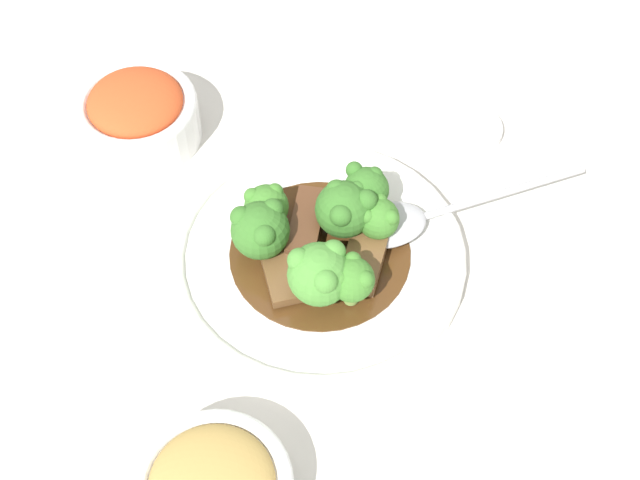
# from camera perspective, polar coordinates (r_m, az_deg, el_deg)

# --- Properties ---
(ground_plane) EXTENTS (4.00, 4.00, 0.00)m
(ground_plane) POSITION_cam_1_polar(r_m,az_deg,el_deg) (0.79, 0.00, -1.42)
(ground_plane) COLOR silver
(main_plate) EXTENTS (0.26, 0.26, 0.02)m
(main_plate) POSITION_cam_1_polar(r_m,az_deg,el_deg) (0.79, 0.00, -1.01)
(main_plate) COLOR white
(main_plate) RESTS_ON ground_plane
(beef_strip_0) EXTENTS (0.07, 0.06, 0.02)m
(beef_strip_0) POSITION_cam_1_polar(r_m,az_deg,el_deg) (0.79, -0.86, 1.05)
(beef_strip_0) COLOR #56331E
(beef_strip_0) RESTS_ON main_plate
(beef_strip_1) EXTENTS (0.06, 0.05, 0.02)m
(beef_strip_1) POSITION_cam_1_polar(r_m,az_deg,el_deg) (0.76, 2.76, -1.45)
(beef_strip_1) COLOR brown
(beef_strip_1) RESTS_ON main_plate
(beef_strip_2) EXTENTS (0.06, 0.07, 0.01)m
(beef_strip_2) POSITION_cam_1_polar(r_m,az_deg,el_deg) (0.76, -2.03, -2.23)
(beef_strip_2) COLOR brown
(beef_strip_2) RESTS_ON main_plate
(broccoli_floret_0) EXTENTS (0.05, 0.05, 0.06)m
(broccoli_floret_0) POSITION_cam_1_polar(r_m,az_deg,el_deg) (0.73, -0.04, -2.14)
(broccoli_floret_0) COLOR #7FA84C
(broccoli_floret_0) RESTS_ON main_plate
(broccoli_floret_1) EXTENTS (0.04, 0.04, 0.04)m
(broccoli_floret_1) POSITION_cam_1_polar(r_m,az_deg,el_deg) (0.77, 3.76, 1.42)
(broccoli_floret_1) COLOR #7FA84C
(broccoli_floret_1) RESTS_ON main_plate
(broccoli_floret_2) EXTENTS (0.05, 0.05, 0.06)m
(broccoli_floret_2) POSITION_cam_1_polar(r_m,az_deg,el_deg) (0.77, 1.77, 1.87)
(broccoli_floret_2) COLOR #7FA84C
(broccoli_floret_2) RESTS_ON main_plate
(broccoli_floret_3) EXTENTS (0.04, 0.04, 0.04)m
(broccoli_floret_3) POSITION_cam_1_polar(r_m,az_deg,el_deg) (0.78, -3.45, 2.20)
(broccoli_floret_3) COLOR #7FA84C
(broccoli_floret_3) RESTS_ON main_plate
(broccoli_floret_4) EXTENTS (0.04, 0.04, 0.05)m
(broccoli_floret_4) POSITION_cam_1_polar(r_m,az_deg,el_deg) (0.72, 2.05, -2.52)
(broccoli_floret_4) COLOR #7FA84C
(broccoli_floret_4) RESTS_ON main_plate
(broccoli_floret_5) EXTENTS (0.04, 0.04, 0.05)m
(broccoli_floret_5) POSITION_cam_1_polar(r_m,az_deg,el_deg) (0.78, 2.75, 3.45)
(broccoli_floret_5) COLOR #7FA84C
(broccoli_floret_5) RESTS_ON main_plate
(broccoli_floret_6) EXTENTS (0.05, 0.05, 0.05)m
(broccoli_floret_6) POSITION_cam_1_polar(r_m,az_deg,el_deg) (0.76, -3.85, 0.70)
(broccoli_floret_6) COLOR #7FA84C
(broccoli_floret_6) RESTS_ON main_plate
(serving_spoon) EXTENTS (0.22, 0.13, 0.01)m
(serving_spoon) POSITION_cam_1_polar(r_m,az_deg,el_deg) (0.79, 5.51, 1.28)
(serving_spoon) COLOR #B7B7BC
(serving_spoon) RESTS_ON main_plate
(side_bowl_kimchi) EXTENTS (0.12, 0.12, 0.06)m
(side_bowl_kimchi) POSITION_cam_1_polar(r_m,az_deg,el_deg) (0.88, -11.58, 7.91)
(side_bowl_kimchi) COLOR white
(side_bowl_kimchi) RESTS_ON ground_plane
(sauce_dish) EXTENTS (0.07, 0.07, 0.01)m
(sauce_dish) POSITION_cam_1_polar(r_m,az_deg,el_deg) (0.90, 9.52, 7.06)
(sauce_dish) COLOR white
(sauce_dish) RESTS_ON ground_plane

